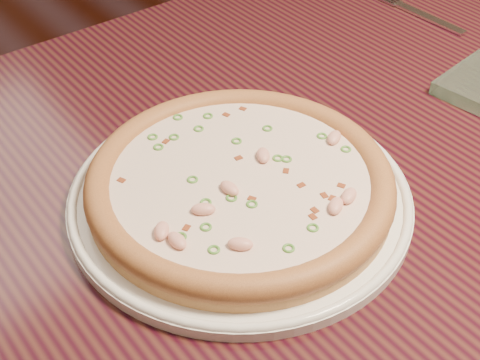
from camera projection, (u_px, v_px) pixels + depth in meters
hero_table at (290, 199)px, 0.86m from camera, size 1.20×0.80×0.75m
plate at (240, 195)px, 0.71m from camera, size 0.36×0.36×0.02m
pizza at (240, 182)px, 0.70m from camera, size 0.32×0.32×0.03m
fork at (421, 14)px, 1.04m from camera, size 0.02×0.18×0.00m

